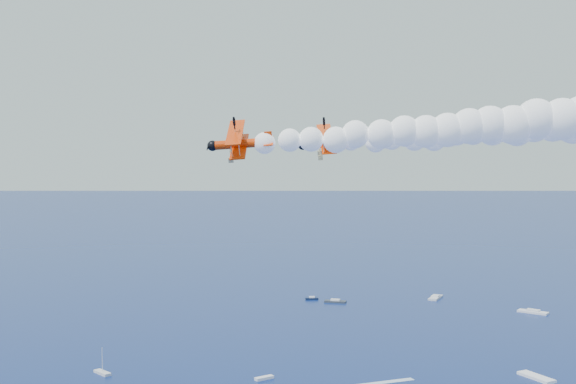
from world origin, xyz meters
The scene contains 4 objects.
biplane_lead centered at (2.11, 24.44, 57.62)m, with size 8.03×9.01×5.43m, color #FF3E05, non-canonical shape.
biplane_trail centered at (-0.39, 9.79, 57.48)m, with size 7.73×8.67×5.22m, color #E73604, non-canonical shape.
smoke_trail_lead centered at (22.40, 39.22, 59.49)m, with size 41.34×31.62×9.34m, color white, non-canonical shape.
smoke_trail_trail centered at (20.07, 24.33, 59.35)m, with size 41.62×31.22×9.34m, color white, non-canonical shape.
Camera 1 is at (58.49, -58.71, 57.16)m, focal length 48.25 mm.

